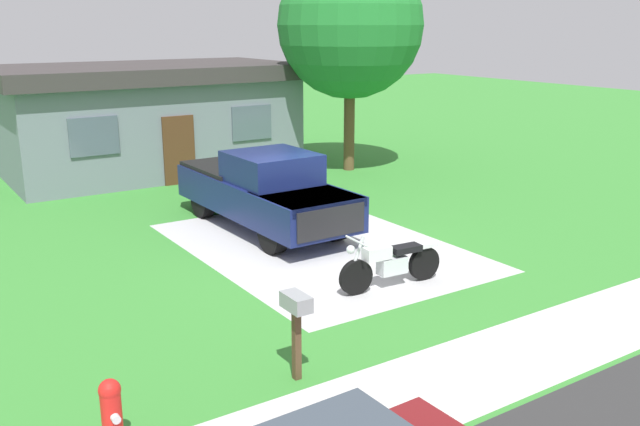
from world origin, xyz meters
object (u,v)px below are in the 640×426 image
object	(u,v)px
pickup_truck	(263,189)
neighbor_house	(149,117)
motorcycle	(390,263)
shade_tree	(350,25)
fire_hydrant	(112,414)
mailbox	(296,314)

from	to	relation	value
pickup_truck	neighbor_house	bearing A→B (deg)	89.04
motorcycle	shade_tree	bearing A→B (deg)	58.43
pickup_truck	shade_tree	size ratio (longest dim) A/B	0.80
shade_tree	neighbor_house	size ratio (longest dim) A/B	0.74
fire_hydrant	mailbox	size ratio (longest dim) A/B	0.69
neighbor_house	mailbox	bearing A→B (deg)	-102.72
fire_hydrant	neighbor_house	bearing A→B (deg)	68.32
fire_hydrant	mailbox	xyz separation A→B (m)	(2.63, 0.20, 0.55)
motorcycle	fire_hydrant	xyz separation A→B (m)	(-5.92, -2.21, -0.05)
fire_hydrant	shade_tree	size ratio (longest dim) A/B	0.12
mailbox	shade_tree	bearing A→B (deg)	51.46
fire_hydrant	mailbox	bearing A→B (deg)	4.31
fire_hydrant	shade_tree	distance (m)	16.85
motorcycle	neighbor_house	xyz separation A→B (m)	(0.06, 12.84, 1.32)
fire_hydrant	mailbox	world-z (taller)	mailbox
pickup_truck	neighbor_house	world-z (taller)	neighbor_house
shade_tree	fire_hydrant	bearing A→B (deg)	-135.36
mailbox	shade_tree	distance (m)	14.86
shade_tree	neighbor_house	distance (m)	7.29
motorcycle	mailbox	world-z (taller)	mailbox
mailbox	neighbor_house	size ratio (longest dim) A/B	0.13
neighbor_house	fire_hydrant	bearing A→B (deg)	-111.68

